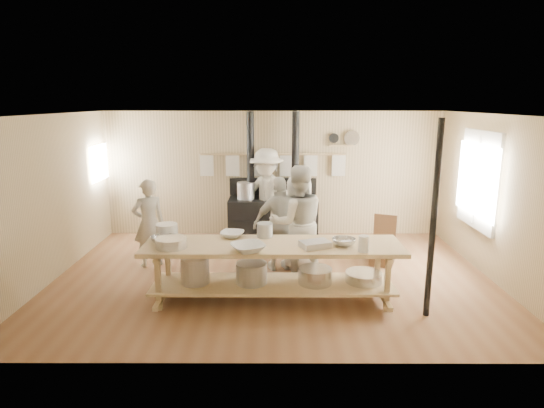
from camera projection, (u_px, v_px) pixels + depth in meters
name	position (u px, v px, depth m)	size (l,w,h in m)	color
ground	(273.00, 277.00, 7.39)	(7.00, 7.00, 0.00)	brown
room_shell	(273.00, 178.00, 7.03)	(7.00, 7.00, 7.00)	tan
window_right	(479.00, 180.00, 7.64)	(0.09, 1.50, 1.65)	beige
left_opening	(99.00, 163.00, 9.00)	(0.00, 0.90, 0.90)	white
stove	(273.00, 214.00, 9.34)	(1.90, 0.75, 2.60)	black
towel_rail	(273.00, 162.00, 9.39)	(3.00, 0.04, 0.47)	tan
back_wall_shelf	(344.00, 140.00, 9.32)	(0.63, 0.14, 0.32)	tan
prep_table	(272.00, 266.00, 6.40)	(3.60, 0.90, 0.85)	tan
support_post	(433.00, 221.00, 5.78)	(0.08, 0.08, 2.60)	black
cook_far_left	(149.00, 223.00, 7.75)	(0.55, 0.36, 1.52)	beige
cook_left	(297.00, 223.00, 7.18)	(0.89, 0.69, 1.83)	beige
cook_center	(299.00, 221.00, 7.67)	(0.79, 0.51, 1.62)	beige
cook_right	(281.00, 224.00, 7.57)	(0.93, 0.39, 1.59)	beige
cook_by_window	(267.00, 196.00, 9.09)	(1.22, 0.70, 1.89)	beige
chair	(383.00, 250.00, 7.95)	(0.52, 0.52, 0.85)	#503220
bowl_white_a	(232.00, 234.00, 6.64)	(0.34, 0.34, 0.08)	silver
bowl_steel_a	(162.00, 239.00, 6.37)	(0.32, 0.32, 0.10)	silver
bowl_white_b	(248.00, 248.00, 5.99)	(0.44, 0.44, 0.11)	silver
bowl_steel_b	(344.00, 242.00, 6.25)	(0.33, 0.33, 0.10)	silver
roasting_pan	(315.00, 244.00, 6.17)	(0.39, 0.26, 0.09)	#B2B2B7
mixing_bowl_large	(171.00, 243.00, 6.16)	(0.43, 0.43, 0.14)	silver
bucket_galv	(265.00, 230.00, 6.63)	(0.23, 0.23, 0.21)	gray
deep_bowl_enamel	(167.00, 230.00, 6.63)	(0.31, 0.31, 0.20)	silver
pitcher	(364.00, 244.00, 5.98)	(0.14, 0.14, 0.22)	silver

